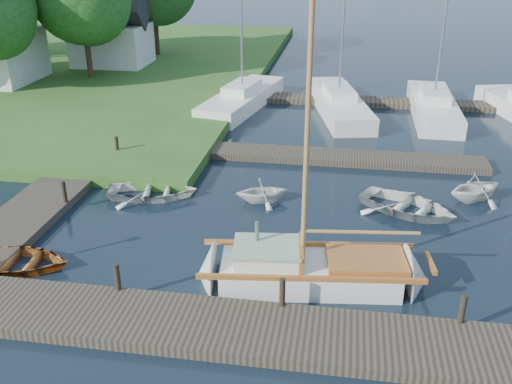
# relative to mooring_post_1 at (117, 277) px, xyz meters

# --- Properties ---
(ground) EXTENTS (160.00, 160.00, 0.00)m
(ground) POSITION_rel_mooring_post_1_xyz_m (3.00, 5.00, -0.70)
(ground) COLOR black
(ground) RESTS_ON ground
(near_dock) EXTENTS (18.00, 2.20, 0.30)m
(near_dock) POSITION_rel_mooring_post_1_xyz_m (3.00, -1.00, -0.55)
(near_dock) COLOR #2D261E
(near_dock) RESTS_ON ground
(left_dock) EXTENTS (2.20, 18.00, 0.30)m
(left_dock) POSITION_rel_mooring_post_1_xyz_m (-5.00, 7.00, -0.55)
(left_dock) COLOR #2D261E
(left_dock) RESTS_ON ground
(far_dock) EXTENTS (14.00, 1.60, 0.30)m
(far_dock) POSITION_rel_mooring_post_1_xyz_m (5.00, 11.50, -0.55)
(far_dock) COLOR #2D261E
(far_dock) RESTS_ON ground
(pontoon) EXTENTS (30.00, 1.60, 0.30)m
(pontoon) POSITION_rel_mooring_post_1_xyz_m (13.00, 21.00, -0.55)
(pontoon) COLOR #2D261E
(pontoon) RESTS_ON ground
(mooring_post_1) EXTENTS (0.16, 0.16, 0.80)m
(mooring_post_1) POSITION_rel_mooring_post_1_xyz_m (0.00, 0.00, 0.00)
(mooring_post_1) COLOR black
(mooring_post_1) RESTS_ON near_dock
(mooring_post_2) EXTENTS (0.16, 0.16, 0.80)m
(mooring_post_2) POSITION_rel_mooring_post_1_xyz_m (4.50, 0.00, 0.00)
(mooring_post_2) COLOR black
(mooring_post_2) RESTS_ON near_dock
(mooring_post_3) EXTENTS (0.16, 0.16, 0.80)m
(mooring_post_3) POSITION_rel_mooring_post_1_xyz_m (9.00, 0.00, 0.00)
(mooring_post_3) COLOR black
(mooring_post_3) RESTS_ON near_dock
(mooring_post_4) EXTENTS (0.16, 0.16, 0.80)m
(mooring_post_4) POSITION_rel_mooring_post_1_xyz_m (-4.00, 5.00, 0.00)
(mooring_post_4) COLOR black
(mooring_post_4) RESTS_ON left_dock
(mooring_post_5) EXTENTS (0.16, 0.16, 0.80)m
(mooring_post_5) POSITION_rel_mooring_post_1_xyz_m (-4.00, 10.00, 0.00)
(mooring_post_5) COLOR black
(mooring_post_5) RESTS_ON left_dock
(sailboat) EXTENTS (7.33, 2.79, 9.83)m
(sailboat) POSITION_rel_mooring_post_1_xyz_m (5.24, 1.64, -0.36)
(sailboat) COLOR silver
(sailboat) RESTS_ON ground
(dinghy) EXTENTS (3.46, 2.58, 0.69)m
(dinghy) POSITION_rel_mooring_post_1_xyz_m (-3.70, 1.01, -0.36)
(dinghy) COLOR brown
(dinghy) RESTS_ON ground
(tender_a) EXTENTS (3.73, 2.94, 0.70)m
(tender_a) POSITION_rel_mooring_post_1_xyz_m (-1.24, 6.54, -0.35)
(tender_a) COLOR silver
(tender_a) RESTS_ON ground
(tender_b) EXTENTS (2.42, 2.25, 1.04)m
(tender_b) POSITION_rel_mooring_post_1_xyz_m (2.96, 6.80, -0.18)
(tender_b) COLOR silver
(tender_b) RESTS_ON ground
(tender_c) EXTENTS (4.37, 3.99, 0.74)m
(tender_c) POSITION_rel_mooring_post_1_xyz_m (8.24, 6.73, -0.33)
(tender_c) COLOR silver
(tender_c) RESTS_ON ground
(tender_d) EXTENTS (3.02, 2.92, 1.22)m
(tender_d) POSITION_rel_mooring_post_1_xyz_m (10.83, 8.21, -0.09)
(tender_d) COLOR silver
(tender_d) RESTS_ON ground
(marina_boat_0) EXTENTS (3.84, 8.87, 12.10)m
(marina_boat_0) POSITION_rel_mooring_post_1_xyz_m (-0.11, 19.25, -0.12)
(marina_boat_0) COLOR silver
(marina_boat_0) RESTS_ON ground
(marina_boat_1) EXTENTS (4.19, 9.42, 10.47)m
(marina_boat_1) POSITION_rel_mooring_post_1_xyz_m (5.39, 19.21, -0.14)
(marina_boat_1) COLOR silver
(marina_boat_1) RESTS_ON ground
(marina_boat_3) EXTENTS (2.27, 8.53, 13.16)m
(marina_boat_3) POSITION_rel_mooring_post_1_xyz_m (10.58, 19.35, -0.11)
(marina_boat_3) COLOR silver
(marina_boat_3) RESTS_ON ground
(house_c) EXTENTS (5.25, 4.00, 5.28)m
(house_c) POSITION_rel_mooring_post_1_xyz_m (-11.00, 27.00, 1.88)
(house_c) COLOR beige
(house_c) RESTS_ON shore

